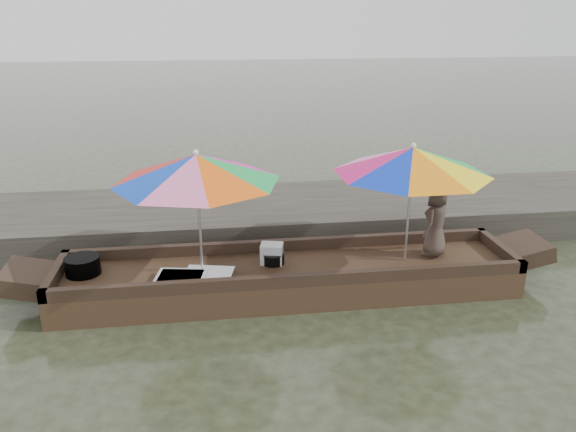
{
  "coord_description": "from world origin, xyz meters",
  "views": [
    {
      "loc": [
        -0.9,
        -6.43,
        3.37
      ],
      "look_at": [
        0.0,
        0.1,
        1.0
      ],
      "focal_mm": 35.0,
      "sensor_mm": 36.0,
      "label": 1
    }
  ],
  "objects": [
    {
      "name": "water",
      "position": [
        0.0,
        0.0,
        0.0
      ],
      "size": [
        80.0,
        80.0,
        0.0
      ],
      "primitive_type": "plane",
      "color": "black",
      "rests_on": "ground"
    },
    {
      "name": "dock",
      "position": [
        0.0,
        2.2,
        0.25
      ],
      "size": [
        22.0,
        2.2,
        0.5
      ],
      "primitive_type": "cube",
      "color": "#2D2B26",
      "rests_on": "ground"
    },
    {
      "name": "boat_hull",
      "position": [
        0.0,
        0.0,
        0.17
      ],
      "size": [
        5.78,
        1.2,
        0.35
      ],
      "primitive_type": "cube",
      "color": "black",
      "rests_on": "water"
    },
    {
      "name": "cooking_pot",
      "position": [
        -2.55,
        0.14,
        0.46
      ],
      "size": [
        0.42,
        0.42,
        0.22
      ],
      "primitive_type": "cylinder",
      "color": "black",
      "rests_on": "boat_hull"
    },
    {
      "name": "tray_crayfish",
      "position": [
        -1.34,
        -0.25,
        0.39
      ],
      "size": [
        0.64,
        0.5,
        0.09
      ],
      "primitive_type": "cube",
      "rotation": [
        0.0,
        0.0,
        -0.17
      ],
      "color": "silver",
      "rests_on": "boat_hull"
    },
    {
      "name": "tray_scallop",
      "position": [
        -1.01,
        -0.15,
        0.38
      ],
      "size": [
        0.66,
        0.52,
        0.06
      ],
      "primitive_type": "cube",
      "rotation": [
        0.0,
        0.0,
        -0.22
      ],
      "color": "silver",
      "rests_on": "boat_hull"
    },
    {
      "name": "charcoal_grill",
      "position": [
        -0.19,
        0.13,
        0.42
      ],
      "size": [
        0.29,
        0.29,
        0.14
      ],
      "primitive_type": "cylinder",
      "color": "black",
      "rests_on": "boat_hull"
    },
    {
      "name": "supply_bag",
      "position": [
        -0.2,
        0.15,
        0.48
      ],
      "size": [
        0.32,
        0.28,
        0.26
      ],
      "primitive_type": "cube",
      "rotation": [
        0.0,
        0.0,
        -0.23
      ],
      "color": "silver",
      "rests_on": "boat_hull"
    },
    {
      "name": "vendor",
      "position": [
        1.96,
        0.11,
        0.83
      ],
      "size": [
        0.55,
        0.55,
        0.96
      ],
      "primitive_type": "imported",
      "rotation": [
        0.0,
        0.0,
        3.9
      ],
      "color": "#453730",
      "rests_on": "boat_hull"
    },
    {
      "name": "umbrella_bow",
      "position": [
        -1.09,
        0.0,
        1.12
      ],
      "size": [
        2.24,
        2.24,
        1.55
      ],
      "primitive_type": null,
      "rotation": [
        0.0,
        0.0,
        0.13
      ],
      "color": "#E5149E",
      "rests_on": "boat_hull"
    },
    {
      "name": "umbrella_stern",
      "position": [
        1.53,
        0.0,
        1.12
      ],
      "size": [
        2.54,
        2.54,
        1.55
      ],
      "primitive_type": null,
      "rotation": [
        0.0,
        0.0,
        -0.37
      ],
      "color": "green",
      "rests_on": "boat_hull"
    }
  ]
}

